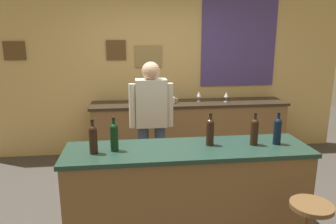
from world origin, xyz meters
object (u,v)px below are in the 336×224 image
(wine_bottle_b, at_px, (114,136))
(wine_bottle_d, at_px, (254,131))
(bartender, at_px, (151,120))
(wine_glass_a, at_px, (199,94))
(coffee_mug, at_px, (173,100))
(wine_bottle_c, at_px, (210,131))
(wine_bottle_e, at_px, (278,130))
(wine_bottle_a, at_px, (93,138))
(wine_glass_b, at_px, (226,95))

(wine_bottle_b, relative_size, wine_bottle_d, 1.00)
(bartender, bearing_deg, wine_glass_a, 54.29)
(wine_glass_a, height_order, coffee_mug, wine_glass_a)
(bartender, bearing_deg, wine_bottle_c, -62.03)
(wine_bottle_e, relative_size, coffee_mug, 2.45)
(wine_bottle_d, xyz_separation_m, coffee_mug, (-0.49, 2.00, -0.11))
(wine_bottle_a, distance_m, wine_bottle_d, 1.46)
(wine_bottle_a, height_order, coffee_mug, wine_bottle_a)
(wine_bottle_d, distance_m, wine_glass_b, 2.02)
(bartender, height_order, wine_bottle_e, bartender)
(bartender, relative_size, wine_bottle_e, 5.29)
(wine_bottle_c, height_order, wine_bottle_e, same)
(wine_bottle_a, bearing_deg, wine_glass_b, 48.57)
(wine_bottle_e, distance_m, wine_glass_b, 2.00)
(bartender, relative_size, wine_bottle_b, 5.29)
(wine_bottle_d, height_order, wine_glass_a, wine_bottle_d)
(bartender, bearing_deg, coffee_mug, 69.45)
(wine_bottle_b, distance_m, wine_bottle_d, 1.28)
(bartender, height_order, wine_bottle_a, bartender)
(wine_bottle_a, bearing_deg, wine_bottle_b, 14.30)
(wine_bottle_c, relative_size, wine_bottle_d, 1.00)
(wine_glass_b, bearing_deg, wine_bottle_a, -131.43)
(bartender, relative_size, wine_glass_a, 10.45)
(bartender, distance_m, wine_bottle_d, 1.30)
(bartender, distance_m, coffee_mug, 1.13)
(wine_bottle_d, bearing_deg, bartender, 133.24)
(wine_bottle_a, height_order, wine_bottle_e, same)
(wine_bottle_e, bearing_deg, wine_glass_b, 86.46)
(wine_bottle_a, distance_m, wine_glass_b, 2.72)
(bartender, height_order, coffee_mug, bartender)
(wine_glass_b, bearing_deg, bartender, -139.54)
(wine_bottle_b, height_order, coffee_mug, wine_bottle_b)
(bartender, xyz_separation_m, wine_bottle_e, (1.11, -0.95, 0.12))
(wine_bottle_b, bearing_deg, wine_glass_a, 59.82)
(wine_bottle_a, bearing_deg, coffee_mug, 64.76)
(wine_bottle_c, xyz_separation_m, wine_bottle_d, (0.41, -0.04, 0.00))
(wine_bottle_a, xyz_separation_m, wine_glass_b, (1.80, 2.04, -0.05))
(wine_bottle_a, relative_size, wine_bottle_e, 1.00)
(wine_bottle_b, bearing_deg, wine_bottle_d, 0.07)
(wine_bottle_c, height_order, wine_bottle_d, same)
(bartender, distance_m, wine_glass_b, 1.62)
(wine_bottle_e, xyz_separation_m, wine_glass_b, (0.12, 2.00, -0.05))
(bartender, distance_m, wine_bottle_e, 1.46)
(wine_bottle_e, bearing_deg, coffee_mug, 109.51)
(wine_glass_a, bearing_deg, wine_glass_b, -12.25)
(wine_bottle_b, bearing_deg, wine_bottle_a, -165.70)
(wine_bottle_e, bearing_deg, wine_bottle_c, 175.60)
(wine_bottle_d, height_order, coffee_mug, wine_bottle_d)
(wine_glass_b, bearing_deg, wine_bottle_e, -93.54)
(wine_bottle_c, relative_size, coffee_mug, 2.45)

